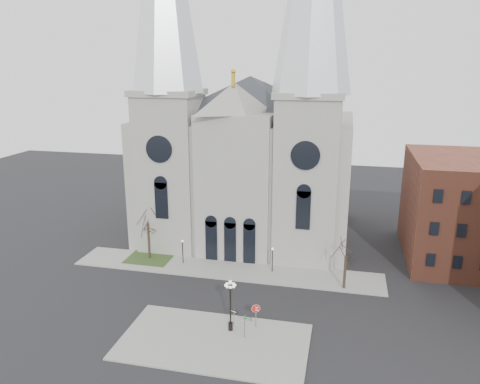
% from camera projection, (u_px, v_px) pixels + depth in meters
% --- Properties ---
extents(ground, '(160.00, 160.00, 0.00)m').
position_uv_depth(ground, '(200.00, 312.00, 50.23)').
color(ground, black).
rests_on(ground, ground).
extents(sidewalk_near, '(18.00, 10.00, 0.14)m').
position_uv_depth(sidewalk_near, '(214.00, 341.00, 44.87)').
color(sidewalk_near, gray).
rests_on(sidewalk_near, ground).
extents(sidewalk_far, '(40.00, 6.00, 0.14)m').
position_uv_depth(sidewalk_far, '(226.00, 269.00, 60.54)').
color(sidewalk_far, gray).
rests_on(sidewalk_far, ground).
extents(grass_patch, '(6.00, 5.00, 0.18)m').
position_uv_depth(grass_patch, '(150.00, 258.00, 63.84)').
color(grass_patch, '#30441D').
rests_on(grass_patch, ground).
extents(cathedral, '(33.00, 26.66, 54.00)m').
position_uv_depth(cathedral, '(246.00, 116.00, 66.73)').
color(cathedral, gray).
rests_on(cathedral, ground).
extents(bg_building_brick, '(14.00, 18.00, 14.00)m').
position_uv_depth(bg_building_brick, '(463.00, 209.00, 62.54)').
color(bg_building_brick, brown).
rests_on(bg_building_brick, ground).
extents(tree_left, '(3.20, 3.20, 7.50)m').
position_uv_depth(tree_left, '(148.00, 220.00, 62.37)').
color(tree_left, black).
rests_on(tree_left, ground).
extents(tree_right, '(3.20, 3.20, 6.00)m').
position_uv_depth(tree_right, '(346.00, 254.00, 54.25)').
color(tree_right, black).
rests_on(tree_right, ground).
extents(ped_lamp_left, '(0.32, 0.32, 3.26)m').
position_uv_depth(ped_lamp_left, '(183.00, 247.00, 61.70)').
color(ped_lamp_left, black).
rests_on(ped_lamp_left, sidewalk_far).
extents(ped_lamp_right, '(0.32, 0.32, 3.26)m').
position_uv_depth(ped_lamp_right, '(272.00, 256.00, 59.11)').
color(ped_lamp_right, black).
rests_on(ped_lamp_right, sidewalk_far).
extents(stop_sign, '(0.91, 0.10, 2.52)m').
position_uv_depth(stop_sign, '(256.00, 311.00, 46.76)').
color(stop_sign, slate).
rests_on(stop_sign, sidewalk_near).
extents(globe_lamp, '(1.44, 1.44, 5.45)m').
position_uv_depth(globe_lamp, '(230.00, 299.00, 45.76)').
color(globe_lamp, black).
rests_on(globe_lamp, sidewalk_near).
extents(one_way_sign, '(0.81, 0.37, 1.96)m').
position_uv_depth(one_way_sign, '(234.00, 315.00, 46.91)').
color(one_way_sign, slate).
rests_on(one_way_sign, sidewalk_near).
extents(street_name_sign, '(0.77, 0.17, 2.42)m').
position_uv_depth(street_name_sign, '(245.00, 325.00, 45.00)').
color(street_name_sign, slate).
rests_on(street_name_sign, sidewalk_near).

